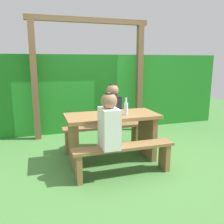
{
  "coord_description": "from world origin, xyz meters",
  "views": [
    {
      "loc": [
        -1.07,
        -3.35,
        1.53
      ],
      "look_at": [
        0.0,
        0.0,
        0.78
      ],
      "focal_mm": 38.12,
      "sensor_mm": 36.0,
      "label": 1
    }
  ],
  "objects_px": {
    "picnic_table": "(112,129)",
    "person_black_coat": "(113,106)",
    "cell_phone": "(116,116)",
    "drinking_glass": "(109,110)",
    "bottle_left": "(126,108)",
    "bench_near": "(124,154)",
    "bench_far": "(103,132)",
    "bottle_right": "(111,109)",
    "person_white_shirt": "(109,123)"
  },
  "relations": [
    {
      "from": "picnic_table",
      "to": "bench_far",
      "type": "distance_m",
      "value": 0.56
    },
    {
      "from": "drinking_glass",
      "to": "picnic_table",
      "type": "bearing_deg",
      "value": -90.6
    },
    {
      "from": "bench_near",
      "to": "person_white_shirt",
      "type": "height_order",
      "value": "person_white_shirt"
    },
    {
      "from": "bench_near",
      "to": "person_white_shirt",
      "type": "relative_size",
      "value": 1.95
    },
    {
      "from": "bench_far",
      "to": "person_black_coat",
      "type": "relative_size",
      "value": 1.95
    },
    {
      "from": "bench_far",
      "to": "cell_phone",
      "type": "relative_size",
      "value": 10.0
    },
    {
      "from": "person_white_shirt",
      "to": "bottle_right",
      "type": "bearing_deg",
      "value": 68.76
    },
    {
      "from": "bottle_left",
      "to": "bottle_right",
      "type": "height_order",
      "value": "bottle_left"
    },
    {
      "from": "person_white_shirt",
      "to": "bottle_right",
      "type": "height_order",
      "value": "person_white_shirt"
    },
    {
      "from": "bottle_left",
      "to": "bottle_right",
      "type": "relative_size",
      "value": 1.09
    },
    {
      "from": "cell_phone",
      "to": "drinking_glass",
      "type": "bearing_deg",
      "value": 119.22
    },
    {
      "from": "bottle_right",
      "to": "cell_phone",
      "type": "xyz_separation_m",
      "value": [
        0.06,
        -0.06,
        -0.09
      ]
    },
    {
      "from": "bottle_right",
      "to": "cell_phone",
      "type": "relative_size",
      "value": 1.71
    },
    {
      "from": "picnic_table",
      "to": "bottle_left",
      "type": "distance_m",
      "value": 0.4
    },
    {
      "from": "bench_near",
      "to": "cell_phone",
      "type": "bearing_deg",
      "value": 87.05
    },
    {
      "from": "bottle_left",
      "to": "bench_far",
      "type": "bearing_deg",
      "value": 106.89
    },
    {
      "from": "person_black_coat",
      "to": "drinking_glass",
      "type": "xyz_separation_m",
      "value": [
        -0.18,
        -0.39,
        0.02
      ]
    },
    {
      "from": "cell_phone",
      "to": "bottle_right",
      "type": "bearing_deg",
      "value": 157.82
    },
    {
      "from": "bench_far",
      "to": "cell_phone",
      "type": "xyz_separation_m",
      "value": [
        0.02,
        -0.67,
        0.44
      ]
    },
    {
      "from": "bench_far",
      "to": "bottle_left",
      "type": "relative_size",
      "value": 5.35
    },
    {
      "from": "picnic_table",
      "to": "bottle_left",
      "type": "height_order",
      "value": "bottle_left"
    },
    {
      "from": "bottle_left",
      "to": "cell_phone",
      "type": "bearing_deg",
      "value": -162.7
    },
    {
      "from": "picnic_table",
      "to": "cell_phone",
      "type": "bearing_deg",
      "value": -82.36
    },
    {
      "from": "person_black_coat",
      "to": "bottle_left",
      "type": "relative_size",
      "value": 2.75
    },
    {
      "from": "bench_near",
      "to": "bench_far",
      "type": "distance_m",
      "value": 1.06
    },
    {
      "from": "picnic_table",
      "to": "person_black_coat",
      "type": "height_order",
      "value": "person_black_coat"
    },
    {
      "from": "bench_near",
      "to": "bottle_right",
      "type": "xyz_separation_m",
      "value": [
        -0.04,
        0.44,
        0.53
      ]
    },
    {
      "from": "bottle_right",
      "to": "bench_near",
      "type": "bearing_deg",
      "value": -85.26
    },
    {
      "from": "bench_far",
      "to": "bottle_right",
      "type": "xyz_separation_m",
      "value": [
        -0.04,
        -0.61,
        0.53
      ]
    },
    {
      "from": "picnic_table",
      "to": "bottle_left",
      "type": "xyz_separation_m",
      "value": [
        0.19,
        -0.09,
        0.34
      ]
    },
    {
      "from": "bottle_left",
      "to": "cell_phone",
      "type": "xyz_separation_m",
      "value": [
        -0.17,
        -0.05,
        -0.1
      ]
    },
    {
      "from": "person_black_coat",
      "to": "cell_phone",
      "type": "bearing_deg",
      "value": -103.26
    },
    {
      "from": "bench_near",
      "to": "bottle_right",
      "type": "height_order",
      "value": "bottle_right"
    },
    {
      "from": "bottle_left",
      "to": "person_black_coat",
      "type": "bearing_deg",
      "value": 91.01
    },
    {
      "from": "person_black_coat",
      "to": "bench_far",
      "type": "bearing_deg",
      "value": 178.93
    },
    {
      "from": "bench_near",
      "to": "bottle_left",
      "type": "distance_m",
      "value": 0.72
    },
    {
      "from": "bench_near",
      "to": "person_black_coat",
      "type": "relative_size",
      "value": 1.95
    },
    {
      "from": "bench_far",
      "to": "bottle_left",
      "type": "distance_m",
      "value": 0.84
    },
    {
      "from": "bench_far",
      "to": "cell_phone",
      "type": "height_order",
      "value": "cell_phone"
    },
    {
      "from": "drinking_glass",
      "to": "cell_phone",
      "type": "relative_size",
      "value": 0.55
    },
    {
      "from": "bench_far",
      "to": "bottle_right",
      "type": "bearing_deg",
      "value": -93.43
    },
    {
      "from": "bottle_left",
      "to": "bench_near",
      "type": "bearing_deg",
      "value": -113.51
    },
    {
      "from": "bottle_right",
      "to": "bottle_left",
      "type": "bearing_deg",
      "value": -2.34
    },
    {
      "from": "bench_far",
      "to": "person_white_shirt",
      "type": "xyz_separation_m",
      "value": [
        -0.21,
        -1.05,
        0.45
      ]
    },
    {
      "from": "bench_near",
      "to": "person_black_coat",
      "type": "bearing_deg",
      "value": 80.41
    },
    {
      "from": "bench_near",
      "to": "drinking_glass",
      "type": "relative_size",
      "value": 18.07
    },
    {
      "from": "person_white_shirt",
      "to": "cell_phone",
      "type": "height_order",
      "value": "person_white_shirt"
    },
    {
      "from": "drinking_glass",
      "to": "person_white_shirt",
      "type": "bearing_deg",
      "value": -107.64
    },
    {
      "from": "person_white_shirt",
      "to": "bottle_left",
      "type": "relative_size",
      "value": 2.75
    },
    {
      "from": "person_white_shirt",
      "to": "bench_far",
      "type": "bearing_deg",
      "value": 78.83
    }
  ]
}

